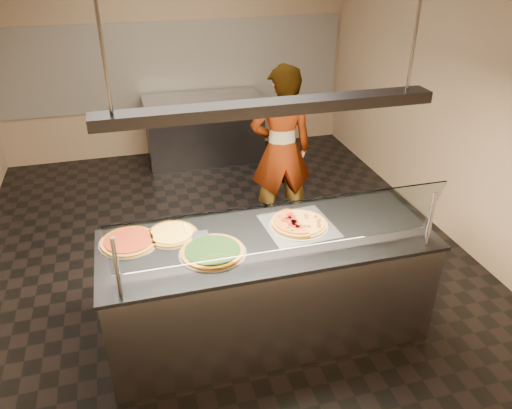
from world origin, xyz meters
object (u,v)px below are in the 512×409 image
object	(u,v)px
pizza_spinach	(212,251)
heat_lamp_housing	(270,107)
pizza_tomato	(129,241)
prep_table	(204,129)
sneeze_guard	(283,228)
half_pizza_pepperoni	(286,224)
worker	(281,150)
half_pizza_sausage	(312,221)
pizza_spatula	(192,231)
serving_counter	(267,288)
perforated_tray	(298,225)
pizza_cheese	(172,233)

from	to	relation	value
pizza_spinach	heat_lamp_housing	distance (m)	1.10
pizza_tomato	prep_table	distance (m)	3.74
sneeze_guard	heat_lamp_housing	bearing A→B (deg)	90.00
half_pizza_pepperoni	worker	distance (m)	1.61
pizza_tomato	prep_table	size ratio (longest dim) A/B	0.27
pizza_tomato	heat_lamp_housing	size ratio (longest dim) A/B	0.19
pizza_tomato	prep_table	bearing A→B (deg)	71.48
half_pizza_sausage	pizza_spatula	distance (m)	0.94
serving_counter	prep_table	xyz separation A→B (m)	(0.16, 3.74, 0.00)
half_pizza_sausage	perforated_tray	bearing A→B (deg)	178.66
pizza_cheese	prep_table	bearing A→B (deg)	76.23
half_pizza_sausage	sneeze_guard	bearing A→B (deg)	-130.74
half_pizza_pepperoni	pizza_tomato	xyz separation A→B (m)	(-1.20, 0.11, -0.02)
perforated_tray	pizza_tomato	size ratio (longest dim) A/B	1.25
perforated_tray	prep_table	bearing A→B (deg)	91.93
pizza_cheese	pizza_spinach	bearing A→B (deg)	-51.67
serving_counter	pizza_spinach	size ratio (longest dim) A/B	5.17
pizza_spinach	worker	xyz separation A→B (m)	(1.08, 1.74, -0.03)
serving_counter	half_pizza_sausage	size ratio (longest dim) A/B	5.66
pizza_tomato	pizza_spatula	distance (m)	0.47
serving_counter	worker	xyz separation A→B (m)	(0.64, 1.66, 0.45)
serving_counter	prep_table	bearing A→B (deg)	87.52
perforated_tray	worker	bearing A→B (deg)	76.97
heat_lamp_housing	pizza_tomato	bearing A→B (deg)	167.60
half_pizza_sausage	pizza_spinach	xyz separation A→B (m)	(-0.83, -0.19, -0.01)
perforated_tray	serving_counter	bearing A→B (deg)	-157.87
pizza_spatula	worker	world-z (taller)	worker
half_pizza_pepperoni	pizza_spatula	world-z (taller)	half_pizza_pepperoni
serving_counter	heat_lamp_housing	bearing A→B (deg)	0.00
pizza_spinach	perforated_tray	bearing A→B (deg)	14.90
half_pizza_pepperoni	pizza_cheese	world-z (taller)	half_pizza_pepperoni
pizza_spinach	sneeze_guard	bearing A→B (deg)	-31.07
perforated_tray	sneeze_guard	bearing A→B (deg)	-121.74
pizza_cheese	worker	size ratio (longest dim) A/B	0.22
serving_counter	sneeze_guard	xyz separation A→B (m)	(0.00, -0.34, 0.76)
half_pizza_pepperoni	prep_table	xyz separation A→B (m)	(-0.02, 3.62, -0.50)
pizza_cheese	worker	bearing A→B (deg)	46.65
perforated_tray	pizza_spatula	size ratio (longest dim) A/B	2.37
perforated_tray	pizza_tomato	bearing A→B (deg)	175.26
worker	heat_lamp_housing	bearing A→B (deg)	72.57
pizza_cheese	serving_counter	bearing A→B (deg)	-19.30
pizza_tomato	worker	size ratio (longest dim) A/B	0.24
half_pizza_sausage	pizza_cheese	distance (m)	1.10
sneeze_guard	pizza_cheese	distance (m)	0.95
sneeze_guard	pizza_spatula	distance (m)	0.83
serving_counter	prep_table	world-z (taller)	same
pizza_spinach	pizza_tomato	world-z (taller)	pizza_spinach
pizza_spinach	pizza_tomato	size ratio (longest dim) A/B	1.10
serving_counter	pizza_spinach	world-z (taller)	pizza_spinach
pizza_tomato	pizza_cheese	bearing A→B (deg)	3.60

